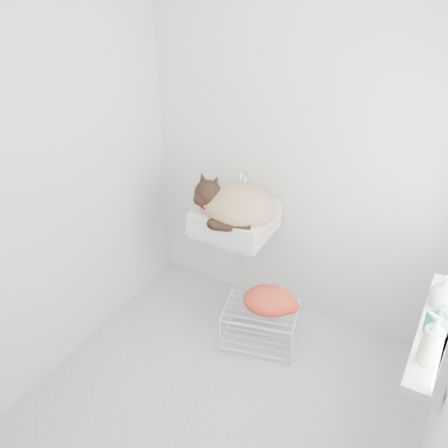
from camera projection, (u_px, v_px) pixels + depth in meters
The scene contains 12 objects.
floor at pixel (228, 396), 3.04m from camera, with size 2.20×2.00×0.02m, color #A8ACB0.
back_wall at pixel (304, 150), 3.15m from camera, with size 2.20×0.02×2.50m, color silver.
left_wall at pixel (60, 174), 2.85m from camera, with size 0.02×2.00×2.50m, color silver.
windowsill at pixel (437, 330), 2.35m from camera, with size 0.16×0.88×0.04m, color white.
sink at pixel (235, 210), 3.31m from camera, with size 0.50×0.43×0.20m, color white.
faucet at pixel (247, 180), 3.37m from camera, with size 0.18×0.13×0.18m, color silver, non-canonical shape.
cat at pixel (235, 206), 3.27m from camera, with size 0.52×0.43×0.33m.
wire_rack at pixel (260, 325), 3.37m from camera, with size 0.47×0.33×0.28m, color silver.
towel at pixel (269, 305), 3.29m from camera, with size 0.35×0.24×0.14m, color #CD6320.
bottle_a at pixel (426, 361), 2.15m from camera, with size 0.08×0.08×0.21m, color white.
bottle_b at pixel (433, 334), 2.29m from camera, with size 0.08×0.08×0.17m, color #257367.
bottle_c at pixel (441, 306), 2.47m from camera, with size 0.14×0.14×0.18m, color silver.
Camera 1 is at (0.97, -1.83, 2.46)m, focal length 39.89 mm.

